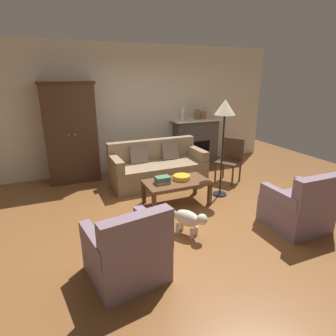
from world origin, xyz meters
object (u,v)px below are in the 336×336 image
(book_stack, at_px, (162,180))
(dog, at_px, (189,219))
(armchair_near_right, at_px, (299,208))
(mantel_vase_cream, at_px, (183,114))
(fireplace, at_px, (196,141))
(mantel_vase_terracotta, at_px, (203,115))
(coffee_table, at_px, (176,184))
(armchair_near_left, at_px, (128,252))
(armoire, at_px, (71,133))
(fruit_bowl, at_px, (182,177))
(couch, at_px, (157,168))
(side_chair_wooden, at_px, (231,157))
(mantel_vase_bronze, at_px, (197,114))
(floor_lamp, at_px, (225,113))

(book_stack, height_order, dog, book_stack)
(armchair_near_right, bearing_deg, mantel_vase_cream, 93.46)
(fireplace, distance_m, mantel_vase_terracotta, 0.67)
(coffee_table, bearing_deg, armchair_near_left, -130.41)
(book_stack, height_order, mantel_vase_terracotta, mantel_vase_terracotta)
(fireplace, bearing_deg, armchair_near_left, -127.91)
(armoire, height_order, fruit_bowl, armoire)
(mantel_vase_cream, distance_m, mantel_vase_terracotta, 0.56)
(book_stack, xyz_separation_m, armchair_near_right, (1.54, -1.43, -0.16))
(mantel_vase_terracotta, relative_size, dog, 0.35)
(couch, distance_m, dog, 2.10)
(fireplace, distance_m, armoire, 2.99)
(side_chair_wooden, bearing_deg, couch, 160.89)
(fireplace, relative_size, mantel_vase_terracotta, 6.98)
(coffee_table, xyz_separation_m, armchair_near_left, (-1.28, -1.50, -0.05))
(mantel_vase_bronze, bearing_deg, side_chair_wooden, -87.78)
(floor_lamp, bearing_deg, fruit_bowl, 179.28)
(coffee_table, height_order, fruit_bowl, fruit_bowl)
(coffee_table, bearing_deg, fruit_bowl, 17.81)
(couch, bearing_deg, armchair_near_right, -64.23)
(fruit_bowl, xyz_separation_m, mantel_vase_terracotta, (1.52, 1.95, 0.75))
(armchair_near_left, bearing_deg, coffee_table, 49.59)
(fireplace, bearing_deg, fruit_bowl, -124.17)
(couch, bearing_deg, dog, -99.06)
(armchair_near_right, distance_m, floor_lamp, 1.93)
(fireplace, relative_size, fruit_bowl, 4.29)
(armoire, bearing_deg, floor_lamp, -38.31)
(armchair_near_right, distance_m, side_chair_wooden, 2.04)
(fireplace, xyz_separation_m, side_chair_wooden, (0.05, -1.42, -0.06))
(mantel_vase_terracotta, bearing_deg, coffee_table, -129.40)
(fireplace, xyz_separation_m, mantel_vase_terracotta, (0.18, -0.02, 0.64))
(fireplace, distance_m, side_chair_wooden, 1.42)
(couch, height_order, book_stack, couch)
(armoire, relative_size, floor_lamp, 1.16)
(dog, bearing_deg, couch, 80.94)
(fruit_bowl, bearing_deg, mantel_vase_terracotta, 52.14)
(mantel_vase_cream, bearing_deg, armoire, -178.66)
(mantel_vase_terracotta, height_order, armchair_near_right, mantel_vase_terracotta)
(armoire, xyz_separation_m, armchair_near_left, (0.22, -3.43, -0.71))
(fireplace, bearing_deg, side_chair_wooden, -87.81)
(fruit_bowl, bearing_deg, floor_lamp, -0.72)
(book_stack, relative_size, side_chair_wooden, 0.29)
(coffee_table, bearing_deg, fireplace, 54.08)
(fireplace, distance_m, dog, 3.47)
(mantel_vase_terracotta, distance_m, dog, 3.66)
(mantel_vase_terracotta, xyz_separation_m, dog, (-1.90, -2.98, -0.97))
(dog, bearing_deg, mantel_vase_cream, 65.78)
(couch, height_order, armchair_near_left, armchair_near_left)
(armchair_near_right, bearing_deg, coffee_table, 131.83)
(armoire, height_order, mantel_vase_terracotta, armoire)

